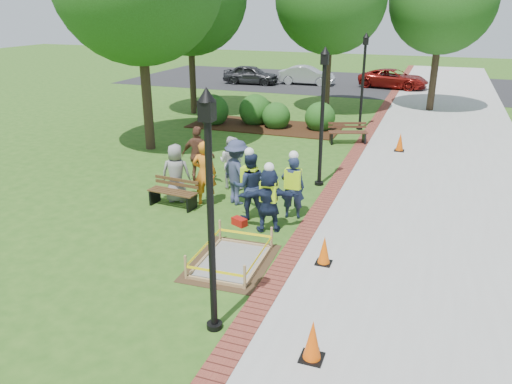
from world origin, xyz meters
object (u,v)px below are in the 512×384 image
(lamp_near, at_px, (210,198))
(hivis_worker_b, at_px, (293,185))
(bench_near, at_px, (173,198))
(hivis_worker_c, at_px, (249,184))
(cone_front, at_px, (312,341))
(hivis_worker_a, at_px, (269,197))
(wet_concrete_pad, at_px, (231,253))

(lamp_near, height_order, hivis_worker_b, lamp_near)
(bench_near, height_order, hivis_worker_c, hivis_worker_c)
(hivis_worker_c, bearing_deg, cone_front, -59.30)
(lamp_near, bearing_deg, bench_near, 125.91)
(hivis_worker_a, bearing_deg, wet_concrete_pad, -96.85)
(wet_concrete_pad, height_order, lamp_near, lamp_near)
(hivis_worker_a, bearing_deg, bench_near, 169.01)
(bench_near, distance_m, hivis_worker_c, 2.43)
(hivis_worker_b, distance_m, hivis_worker_c, 1.15)
(bench_near, height_order, hivis_worker_b, hivis_worker_b)
(cone_front, xyz_separation_m, hivis_worker_a, (-2.24, 4.44, 0.54))
(wet_concrete_pad, xyz_separation_m, hivis_worker_b, (0.56, 2.90, 0.69))
(bench_near, xyz_separation_m, hivis_worker_a, (3.06, -0.59, 0.65))
(cone_front, height_order, hivis_worker_b, hivis_worker_b)
(wet_concrete_pad, relative_size, bench_near, 1.59)
(wet_concrete_pad, height_order, hivis_worker_a, hivis_worker_a)
(hivis_worker_a, distance_m, hivis_worker_c, 0.96)
(hivis_worker_a, bearing_deg, hivis_worker_c, 141.10)
(bench_near, bearing_deg, hivis_worker_c, 0.19)
(hivis_worker_b, bearing_deg, lamp_near, -89.10)
(hivis_worker_a, xyz_separation_m, hivis_worker_c, (-0.75, 0.60, 0.06))
(wet_concrete_pad, bearing_deg, lamp_near, -74.46)
(lamp_near, bearing_deg, hivis_worker_b, 90.90)
(bench_near, distance_m, cone_front, 7.31)
(hivis_worker_b, bearing_deg, bench_near, -173.20)
(cone_front, relative_size, hivis_worker_b, 0.40)
(cone_front, bearing_deg, hivis_worker_c, 120.70)
(lamp_near, bearing_deg, hivis_worker_a, 95.58)
(bench_near, relative_size, cone_front, 1.99)
(bench_near, height_order, cone_front, bench_near)
(cone_front, distance_m, hivis_worker_c, 5.89)
(lamp_near, height_order, hivis_worker_c, lamp_near)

